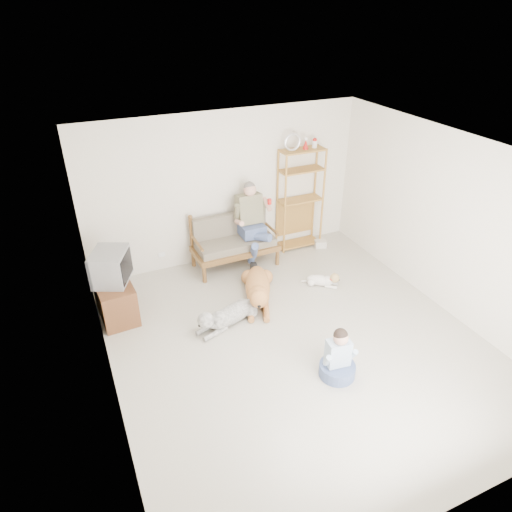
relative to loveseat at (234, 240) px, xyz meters
name	(u,v)px	position (x,y,z in m)	size (l,w,h in m)	color
floor	(297,342)	(0.01, -2.40, -0.49)	(5.50, 5.50, 0.00)	beige
ceiling	(307,158)	(0.01, -2.40, 2.21)	(5.50, 5.50, 0.00)	white
wall_back	(225,188)	(0.01, 0.35, 0.86)	(5.00, 5.00, 0.00)	silver
wall_front	(468,419)	(0.01, -5.15, 0.86)	(5.00, 5.00, 0.00)	silver
wall_left	(99,308)	(-2.49, -2.40, 0.86)	(5.50, 5.50, 0.00)	silver
wall_right	(450,225)	(2.51, -2.40, 0.86)	(5.50, 5.50, 0.00)	silver
loveseat	(234,240)	(0.00, 0.00, 0.00)	(1.51, 0.72, 0.95)	brown
man	(253,231)	(0.30, -0.20, 0.22)	(0.58, 0.83, 1.34)	#4A5D87
etagere	(300,199)	(1.41, 0.15, 0.50)	(0.86, 0.38, 2.24)	#A57334
book_stack	(321,244)	(1.78, -0.10, -0.42)	(0.22, 0.16, 0.14)	white
tv_stand	(115,299)	(-2.22, -0.71, -0.19)	(0.56, 0.93, 0.60)	brown
crt_tv	(111,267)	(-2.19, -0.68, 0.36)	(0.67, 0.73, 0.49)	gray
wall_outlet	(162,255)	(-1.24, 0.34, -0.19)	(0.12, 0.02, 0.08)	white
golden_retriever	(258,289)	(-0.07, -1.22, -0.29)	(0.80, 1.55, 0.49)	#C97C45
shaggy_dog	(227,316)	(-0.76, -1.61, -0.33)	(1.26, 0.59, 0.39)	white
terrier	(324,280)	(1.13, -1.30, -0.38)	(0.57, 0.48, 0.26)	white
child	(338,359)	(0.17, -3.17, -0.22)	(0.47, 0.47, 0.74)	#4A5D87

